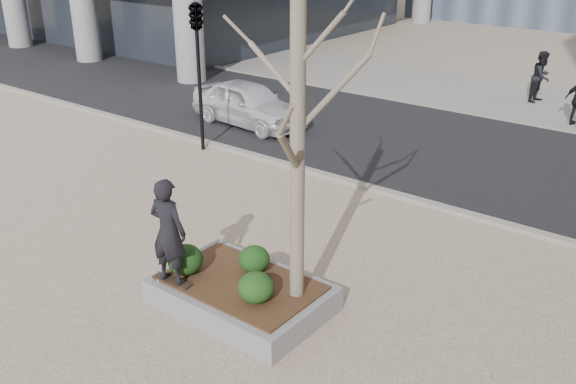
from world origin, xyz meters
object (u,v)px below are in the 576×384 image
Objects in this scene: skateboard at (172,282)px; police_car at (248,103)px; planter at (241,295)px; skateboarder at (168,231)px.

police_car reaches higher than skateboard.
skateboarder is at bearing -142.31° from planter.
skateboard is at bearing -140.96° from police_car.
police_car is (-6.04, 9.01, 0.26)m from skateboard.
police_car is at bearing -64.83° from skateboarder.
police_car reaches higher than planter.
planter is 10.85m from police_car.
skateboarder is at bearing 0.00° from skateboard.
planter is 1.24m from skateboard.
planter is 3.85× the size of skateboard.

